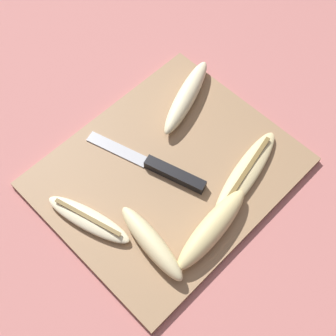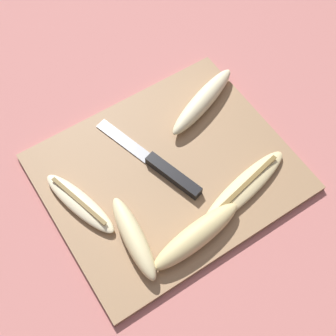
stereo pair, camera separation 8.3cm
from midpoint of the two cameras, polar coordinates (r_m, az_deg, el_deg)
The scene contains 8 objects.
ground_plane at distance 0.85m, azimuth -2.79°, elevation -0.97°, with size 4.00×4.00×0.00m, color #B76B66.
cutting_board at distance 0.84m, azimuth -2.80°, elevation -0.78°, with size 0.43×0.36×0.01m.
knife at distance 0.83m, azimuth -3.20°, elevation -0.53°, with size 0.09×0.23×0.02m.
banana_soft_right at distance 0.77m, azimuth -5.18°, elevation -9.37°, with size 0.05×0.16×0.04m.
banana_mellow_near at distance 0.83m, azimuth 6.66°, elevation -0.93°, with size 0.21×0.08×0.02m.
banana_bright_far at distance 0.81m, azimuth -12.62°, elevation -6.41°, with size 0.08×0.17×0.02m.
banana_pale_long at distance 0.90m, azimuth -0.39°, elevation 8.48°, with size 0.19×0.10×0.04m.
banana_spotted_left at distance 0.77m, azimuth 2.31°, elevation -7.69°, with size 0.18×0.06×0.04m.
Camera 1 is at (-0.28, -0.28, 0.75)m, focal length 50.00 mm.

